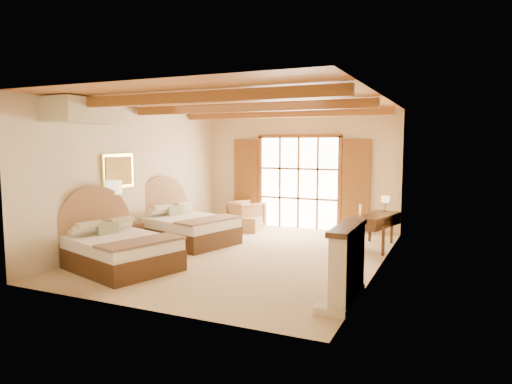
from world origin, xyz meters
The scene contains 19 objects.
floor centered at (0.00, 0.00, 0.00)m, with size 7.00×7.00×0.00m, color tan.
wall_back centered at (0.00, 3.50, 1.60)m, with size 5.50×5.50×0.00m, color beige.
wall_left centered at (-2.75, 0.00, 1.60)m, with size 7.00×7.00×0.00m, color beige.
wall_right centered at (2.75, 0.00, 1.60)m, with size 7.00×7.00×0.00m, color beige.
ceiling centered at (0.00, 0.00, 3.20)m, with size 7.00×7.00×0.00m, color #B0723C.
ceiling_beams centered at (0.00, 0.00, 3.08)m, with size 5.39×4.60×0.18m, color brown, non-canonical shape.
french_doors centered at (0.00, 3.44, 1.25)m, with size 3.95×0.08×2.60m.
fireplace centered at (2.60, -2.00, 0.51)m, with size 0.46×1.40×1.16m.
painting centered at (-2.70, -0.75, 1.75)m, with size 0.06×0.95×0.75m.
canopy_valance centered at (-2.40, -2.00, 2.95)m, with size 0.70×1.40×0.45m, color beige.
bed_near centered at (-1.80, -1.95, 0.40)m, with size 2.43×2.05×1.32m.
bed_far centered at (-1.87, 0.47, 0.41)m, with size 2.45×2.04×1.35m.
nightstand centered at (-2.47, -0.80, 0.31)m, with size 0.52×0.52×0.62m, color #423119.
floor_lamp centered at (-2.50, -1.14, 1.34)m, with size 0.33×0.33×1.57m.
armchair centered at (-1.30, 2.77, 0.38)m, with size 0.81×0.84×0.76m, color #B07D4D.
ottoman centered at (-1.00, 2.40, 0.19)m, with size 0.52×0.52×0.37m, color #A36D45.
desk centered at (2.42, 1.77, 0.41)m, with size 0.96×1.53×0.77m.
desk_chair centered at (1.94, 1.59, 0.30)m, with size 0.54×0.53×0.97m.
desk_lamp centered at (2.52, 2.30, 1.04)m, with size 0.18×0.18×0.36m.
Camera 1 is at (4.06, -8.56, 2.34)m, focal length 32.00 mm.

